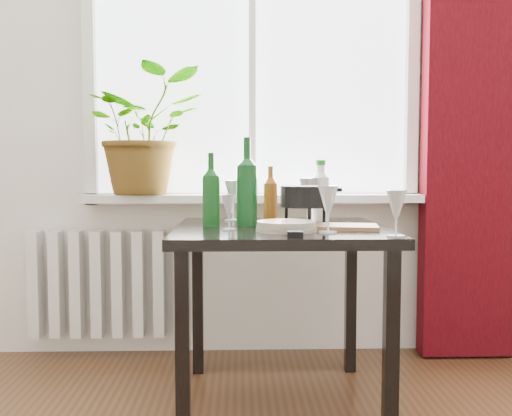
{
  "coord_description": "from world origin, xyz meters",
  "views": [
    {
      "loc": [
        -0.07,
        -0.76,
        0.98
      ],
      "look_at": [
        0.0,
        1.55,
        0.82
      ],
      "focal_mm": 40.0,
      "sensor_mm": 36.0,
      "label": 1
    }
  ],
  "objects_px": {
    "cutting_board": "(341,227)",
    "tv_remote": "(296,232)",
    "radiator": "(108,284)",
    "table": "(280,249)",
    "wineglass_front_right": "(328,209)",
    "wineglass_back_center": "(308,199)",
    "wineglass_back_left": "(233,200)",
    "wine_bottle_left": "(211,189)",
    "cleaning_bottle": "(320,190)",
    "potted_plant": "(144,132)",
    "fondue_pot": "(307,206)",
    "bottle_amber": "(270,194)",
    "wineglass_far_right": "(396,213)",
    "plate_stack": "(287,226)",
    "wine_bottle_right": "(247,181)",
    "wineglass_front_left": "(229,212)"
  },
  "relations": [
    {
      "from": "bottle_amber",
      "to": "wineglass_back_center",
      "type": "relative_size",
      "value": 1.25
    },
    {
      "from": "potted_plant",
      "to": "wine_bottle_left",
      "type": "relative_size",
      "value": 2.08
    },
    {
      "from": "wine_bottle_left",
      "to": "fondue_pot",
      "type": "xyz_separation_m",
      "value": [
        0.39,
        -0.03,
        -0.07
      ]
    },
    {
      "from": "cleaning_bottle",
      "to": "wineglass_front_left",
      "type": "relative_size",
      "value": 1.98
    },
    {
      "from": "wine_bottle_right",
      "to": "wineglass_back_center",
      "type": "height_order",
      "value": "wine_bottle_right"
    },
    {
      "from": "bottle_amber",
      "to": "wineglass_front_right",
      "type": "xyz_separation_m",
      "value": [
        0.19,
        -0.44,
        -0.04
      ]
    },
    {
      "from": "radiator",
      "to": "potted_plant",
      "type": "bearing_deg",
      "value": -7.59
    },
    {
      "from": "wineglass_front_right",
      "to": "wineglass_back_left",
      "type": "distance_m",
      "value": 0.62
    },
    {
      "from": "wineglass_back_center",
      "to": "cutting_board",
      "type": "relative_size",
      "value": 0.7
    },
    {
      "from": "cleaning_bottle",
      "to": "wineglass_front_left",
      "type": "height_order",
      "value": "cleaning_bottle"
    },
    {
      "from": "potted_plant",
      "to": "tv_remote",
      "type": "height_order",
      "value": "potted_plant"
    },
    {
      "from": "tv_remote",
      "to": "wineglass_front_right",
      "type": "bearing_deg",
      "value": 26.6
    },
    {
      "from": "wine_bottle_right",
      "to": "fondue_pot",
      "type": "distance_m",
      "value": 0.27
    },
    {
      "from": "potted_plant",
      "to": "bottle_amber",
      "type": "distance_m",
      "value": 0.79
    },
    {
      "from": "wine_bottle_left",
      "to": "cleaning_bottle",
      "type": "relative_size",
      "value": 1.1
    },
    {
      "from": "wineglass_far_right",
      "to": "wine_bottle_right",
      "type": "bearing_deg",
      "value": 140.88
    },
    {
      "from": "wineglass_back_center",
      "to": "wineglass_back_left",
      "type": "relative_size",
      "value": 1.06
    },
    {
      "from": "wine_bottle_left",
      "to": "wineglass_back_center",
      "type": "bearing_deg",
      "value": 26.27
    },
    {
      "from": "cleaning_bottle",
      "to": "wineglass_far_right",
      "type": "relative_size",
      "value": 1.65
    },
    {
      "from": "wine_bottle_left",
      "to": "cleaning_bottle",
      "type": "distance_m",
      "value": 0.54
    },
    {
      "from": "cleaning_bottle",
      "to": "wineglass_far_right",
      "type": "xyz_separation_m",
      "value": [
        0.18,
        -0.62,
        -0.05
      ]
    },
    {
      "from": "potted_plant",
      "to": "wineglass_back_left",
      "type": "height_order",
      "value": "potted_plant"
    },
    {
      "from": "wineglass_back_center",
      "to": "cutting_board",
      "type": "bearing_deg",
      "value": -74.34
    },
    {
      "from": "wine_bottle_left",
      "to": "wineglass_front_right",
      "type": "xyz_separation_m",
      "value": [
        0.44,
        -0.27,
        -0.06
      ]
    },
    {
      "from": "wineglass_front_right",
      "to": "wine_bottle_right",
      "type": "bearing_deg",
      "value": 135.07
    },
    {
      "from": "bottle_amber",
      "to": "plate_stack",
      "type": "bearing_deg",
      "value": -83.84
    },
    {
      "from": "wine_bottle_left",
      "to": "cleaning_bottle",
      "type": "height_order",
      "value": "wine_bottle_left"
    },
    {
      "from": "table",
      "to": "fondue_pot",
      "type": "relative_size",
      "value": 3.45
    },
    {
      "from": "table",
      "to": "wineglass_front_right",
      "type": "bearing_deg",
      "value": -56.1
    },
    {
      "from": "cutting_board",
      "to": "wineglass_back_left",
      "type": "bearing_deg",
      "value": 140.28
    },
    {
      "from": "cutting_board",
      "to": "tv_remote",
      "type": "bearing_deg",
      "value": -135.51
    },
    {
      "from": "bottle_amber",
      "to": "plate_stack",
      "type": "distance_m",
      "value": 0.39
    },
    {
      "from": "potted_plant",
      "to": "cleaning_bottle",
      "type": "bearing_deg",
      "value": -21.79
    },
    {
      "from": "wineglass_front_right",
      "to": "wineglass_back_center",
      "type": "bearing_deg",
      "value": 91.97
    },
    {
      "from": "wineglass_back_center",
      "to": "plate_stack",
      "type": "xyz_separation_m",
      "value": [
        -0.13,
        -0.41,
        -0.08
      ]
    },
    {
      "from": "wine_bottle_left",
      "to": "wineglass_back_left",
      "type": "relative_size",
      "value": 1.61
    },
    {
      "from": "plate_stack",
      "to": "wineglass_back_center",
      "type": "bearing_deg",
      "value": 72.24
    },
    {
      "from": "bottle_amber",
      "to": "fondue_pot",
      "type": "distance_m",
      "value": 0.25
    },
    {
      "from": "potted_plant",
      "to": "fondue_pot",
      "type": "relative_size",
      "value": 2.57
    },
    {
      "from": "bottle_amber",
      "to": "wineglass_far_right",
      "type": "xyz_separation_m",
      "value": [
        0.41,
        -0.57,
        -0.04
      ]
    },
    {
      "from": "wine_bottle_right",
      "to": "fondue_pot",
      "type": "height_order",
      "value": "wine_bottle_right"
    },
    {
      "from": "wineglass_front_right",
      "to": "fondue_pot",
      "type": "bearing_deg",
      "value": 102.24
    },
    {
      "from": "wineglass_front_right",
      "to": "tv_remote",
      "type": "relative_size",
      "value": 0.96
    },
    {
      "from": "potted_plant",
      "to": "wineglass_back_left",
      "type": "distance_m",
      "value": 0.65
    },
    {
      "from": "radiator",
      "to": "cutting_board",
      "type": "height_order",
      "value": "cutting_board"
    },
    {
      "from": "potted_plant",
      "to": "wine_bottle_left",
      "type": "distance_m",
      "value": 0.73
    },
    {
      "from": "table",
      "to": "bottle_amber",
      "type": "xyz_separation_m",
      "value": [
        -0.03,
        0.21,
        0.22
      ]
    },
    {
      "from": "radiator",
      "to": "bottle_amber",
      "type": "xyz_separation_m",
      "value": [
        0.82,
        -0.42,
        0.49
      ]
    },
    {
      "from": "table",
      "to": "wineglass_front_right",
      "type": "height_order",
      "value": "wineglass_front_right"
    },
    {
      "from": "table",
      "to": "wineglass_back_left",
      "type": "distance_m",
      "value": 0.38
    }
  ]
}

